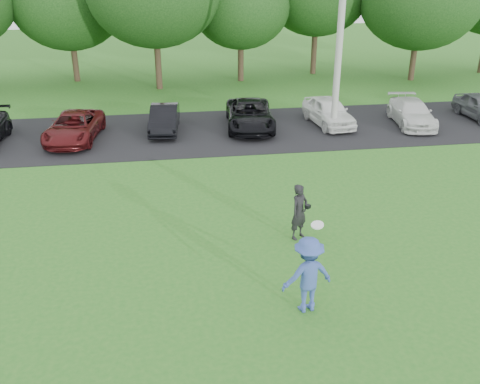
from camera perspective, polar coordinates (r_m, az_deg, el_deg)
name	(u,v)px	position (r m, az deg, el deg)	size (l,w,h in m)	color
ground	(263,308)	(12.26, 2.51, -12.28)	(100.00, 100.00, 0.00)	#277020
parking_lot	(208,132)	(23.87, -3.44, 6.46)	(32.00, 6.50, 0.03)	black
utility_pole	(342,9)	(22.90, 10.83, 18.64)	(0.28, 0.28, 10.43)	#AEADA8
frisbee_player	(308,275)	(11.81, 7.24, -8.73)	(1.26, 0.86, 2.12)	#3952A1
camera_bystander	(299,212)	(14.70, 6.36, -2.12)	(0.70, 0.65, 1.60)	black
parked_cars	(196,119)	(23.62, -4.76, 7.74)	(27.69, 4.99, 1.24)	#541219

